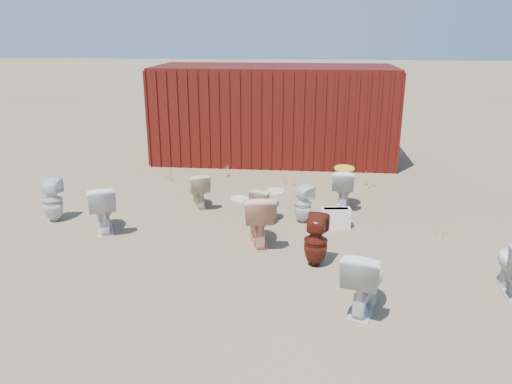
# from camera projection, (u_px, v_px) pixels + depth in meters

# --- Properties ---
(ground) EXTENTS (100.00, 100.00, 0.00)m
(ground) POSITION_uv_depth(u_px,v_px,m) (252.00, 234.00, 8.38)
(ground) COLOR brown
(ground) RESTS_ON ground
(shipping_container) EXTENTS (6.00, 2.40, 2.40)m
(shipping_container) POSITION_uv_depth(u_px,v_px,m) (274.00, 113.00, 12.92)
(shipping_container) COLOR #50100D
(shipping_container) RESTS_ON ground
(toilet_front_a) EXTENTS (0.75, 0.92, 0.82)m
(toilet_front_a) POSITION_uv_depth(u_px,v_px,m) (102.00, 208.00, 8.40)
(toilet_front_a) COLOR white
(toilet_front_a) RESTS_ON ground
(toilet_front_pink) EXTENTS (0.63, 0.91, 0.85)m
(toilet_front_pink) POSITION_uv_depth(u_px,v_px,m) (258.00, 219.00, 7.89)
(toilet_front_pink) COLOR #F9AD90
(toilet_front_pink) RESTS_ON ground
(toilet_front_c) EXTENTS (0.67, 0.90, 0.82)m
(toilet_front_c) POSITION_uv_depth(u_px,v_px,m) (364.00, 279.00, 6.02)
(toilet_front_c) COLOR silver
(toilet_front_c) RESTS_ON ground
(toilet_front_maroon) EXTENTS (0.41, 0.42, 0.76)m
(toilet_front_maroon) POSITION_uv_depth(u_px,v_px,m) (316.00, 241.00, 7.17)
(toilet_front_maroon) COLOR #5B1B0F
(toilet_front_maroon) RESTS_ON ground
(toilet_back_a) EXTENTS (0.39, 0.40, 0.77)m
(toilet_back_a) POSITION_uv_depth(u_px,v_px,m) (53.00, 200.00, 8.85)
(toilet_back_a) COLOR silver
(toilet_back_a) RESTS_ON ground
(toilet_back_beige_left) EXTENTS (0.61, 0.77, 0.69)m
(toilet_back_beige_left) POSITION_uv_depth(u_px,v_px,m) (198.00, 190.00, 9.56)
(toilet_back_beige_left) COLOR beige
(toilet_back_beige_left) RESTS_ON ground
(toilet_back_beige_right) EXTENTS (0.61, 0.72, 0.64)m
(toilet_back_beige_right) POSITION_uv_depth(u_px,v_px,m) (267.00, 204.00, 8.84)
(toilet_back_beige_right) COLOR #C4B590
(toilet_back_beige_right) RESTS_ON ground
(toilet_back_yellowlid) EXTENTS (0.50, 0.78, 0.76)m
(toilet_back_yellowlid) POSITION_uv_depth(u_px,v_px,m) (343.00, 188.00, 9.55)
(toilet_back_yellowlid) COLOR white
(toilet_back_yellowlid) RESTS_ON ground
(toilet_back_e) EXTENTS (0.44, 0.44, 0.68)m
(toilet_back_e) POSITION_uv_depth(u_px,v_px,m) (303.00, 204.00, 8.81)
(toilet_back_e) COLOR white
(toilet_back_e) RESTS_ON ground
(yellow_lid) EXTENTS (0.38, 0.48, 0.02)m
(yellow_lid) POSITION_uv_depth(u_px,v_px,m) (344.00, 168.00, 9.43)
(yellow_lid) COLOR gold
(yellow_lid) RESTS_ON toilet_back_yellowlid
(loose_tank) EXTENTS (0.52, 0.26, 0.35)m
(loose_tank) POSITION_uv_depth(u_px,v_px,m) (335.00, 218.00, 8.61)
(loose_tank) COLOR white
(loose_tank) RESTS_ON ground
(loose_lid_near) EXTENTS (0.44, 0.54, 0.02)m
(loose_lid_near) POSITION_uv_depth(u_px,v_px,m) (276.00, 191.00, 10.56)
(loose_lid_near) COLOR beige
(loose_lid_near) RESTS_ON ground
(loose_lid_far) EXTENTS (0.55, 0.59, 0.02)m
(loose_lid_far) POSITION_uv_depth(u_px,v_px,m) (240.00, 199.00, 10.06)
(loose_lid_far) COLOR beige
(loose_lid_far) RESTS_ON ground
(weed_clump_a) EXTENTS (0.36, 0.36, 0.33)m
(weed_clump_a) POSITION_uv_depth(u_px,v_px,m) (168.00, 174.00, 11.28)
(weed_clump_a) COLOR tan
(weed_clump_a) RESTS_ON ground
(weed_clump_b) EXTENTS (0.32, 0.32, 0.29)m
(weed_clump_b) POSITION_uv_depth(u_px,v_px,m) (288.00, 177.00, 11.08)
(weed_clump_b) COLOR tan
(weed_clump_b) RESTS_ON ground
(weed_clump_c) EXTENTS (0.36, 0.36, 0.32)m
(weed_clump_c) POSITION_uv_depth(u_px,v_px,m) (370.00, 180.00, 10.84)
(weed_clump_c) COLOR tan
(weed_clump_c) RESTS_ON ground
(weed_clump_d) EXTENTS (0.30, 0.30, 0.24)m
(weed_clump_d) POSITION_uv_depth(u_px,v_px,m) (229.00, 171.00, 11.65)
(weed_clump_d) COLOR tan
(weed_clump_d) RESTS_ON ground
(weed_clump_e) EXTENTS (0.34, 0.34, 0.28)m
(weed_clump_e) POSITION_uv_depth(u_px,v_px,m) (344.00, 172.00, 11.47)
(weed_clump_e) COLOR tan
(weed_clump_e) RESTS_ON ground
(weed_clump_f) EXTENTS (0.28, 0.28, 0.22)m
(weed_clump_f) POSITION_uv_depth(u_px,v_px,m) (443.00, 228.00, 8.32)
(weed_clump_f) COLOR tan
(weed_clump_f) RESTS_ON ground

